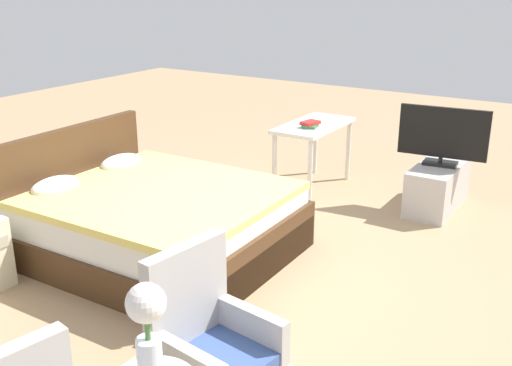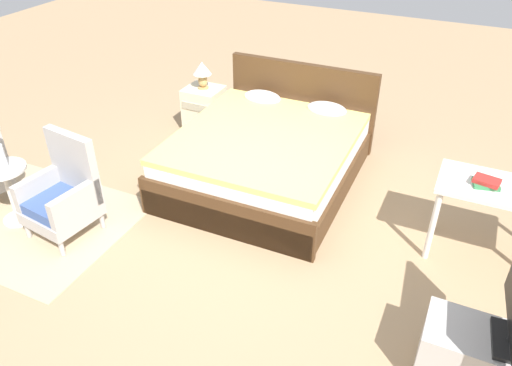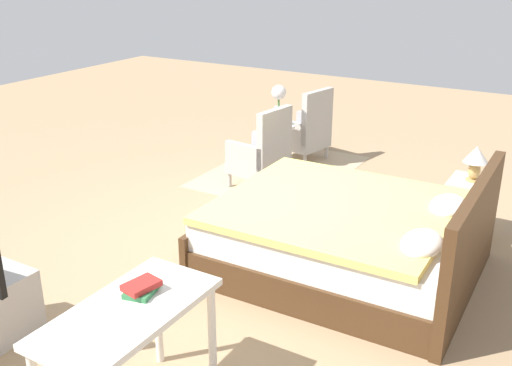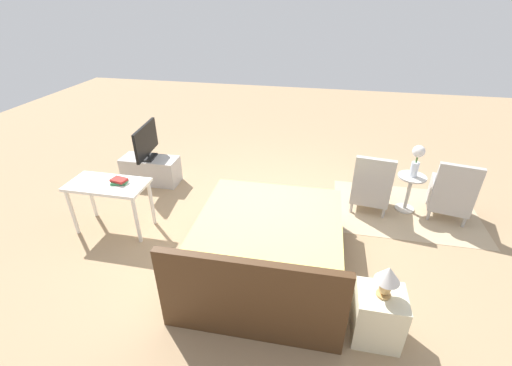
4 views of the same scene
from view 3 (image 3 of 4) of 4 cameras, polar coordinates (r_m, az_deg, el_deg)
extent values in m
plane|color=#A38460|center=(5.33, -1.65, -6.79)|extent=(16.00, 16.00, 0.00)
cube|color=tan|center=(7.31, 2.39, 1.16)|extent=(2.10, 1.50, 0.01)
cube|color=#472D19|center=(5.08, 8.25, -6.70)|extent=(1.73, 2.10, 0.28)
cube|color=white|center=(4.97, 8.40, -4.04)|extent=(1.66, 2.02, 0.24)
cube|color=#EAD66B|center=(4.93, 7.60, -2.27)|extent=(1.71, 1.85, 0.06)
cube|color=#472D19|center=(4.71, 19.84, -5.55)|extent=(1.74, 0.10, 0.96)
cube|color=#472D19|center=(5.46, -1.58, -3.74)|extent=(1.74, 0.08, 0.40)
ellipsoid|color=white|center=(5.05, 17.84, -2.09)|extent=(0.44, 0.29, 0.14)
ellipsoid|color=white|center=(4.36, 15.53, -5.56)|extent=(0.44, 0.29, 0.14)
cylinder|color=#ADA8A3|center=(8.05, 4.07, 3.66)|extent=(0.04, 0.04, 0.16)
cylinder|color=#ADA8A3|center=(7.71, 1.95, 2.90)|extent=(0.04, 0.04, 0.16)
cylinder|color=#ADA8A3|center=(7.79, 6.73, 2.96)|extent=(0.04, 0.04, 0.16)
cylinder|color=#ADA8A3|center=(7.44, 4.66, 2.16)|extent=(0.04, 0.04, 0.16)
cube|color=#ADA8A3|center=(7.70, 4.38, 3.93)|extent=(0.64, 0.64, 0.12)
cube|color=#3D5693|center=(7.67, 4.41, 4.71)|extent=(0.59, 0.59, 0.10)
cube|color=#ADA8A3|center=(7.47, 5.86, 6.36)|extent=(0.55, 0.19, 0.64)
cube|color=#ADA8A3|center=(7.83, 5.48, 5.62)|extent=(0.17, 0.52, 0.26)
cube|color=#ADA8A3|center=(7.47, 3.31, 4.93)|extent=(0.17, 0.52, 0.26)
cylinder|color=#ADA8A3|center=(7.13, -0.12, 1.38)|extent=(0.04, 0.04, 0.16)
cylinder|color=#ADA8A3|center=(6.80, -2.53, 0.35)|extent=(0.04, 0.04, 0.16)
cylinder|color=#ADA8A3|center=(6.87, 2.89, 0.57)|extent=(0.04, 0.04, 0.16)
cylinder|color=#ADA8A3|center=(6.52, 0.53, -0.53)|extent=(0.04, 0.04, 0.16)
cube|color=#ADA8A3|center=(6.78, 0.19, 1.57)|extent=(0.61, 0.61, 0.12)
cube|color=#3D5693|center=(6.74, 0.20, 2.45)|extent=(0.56, 0.56, 0.10)
cube|color=#ADA8A3|center=(6.53, 1.79, 4.30)|extent=(0.55, 0.15, 0.64)
cube|color=#ADA8A3|center=(6.89, 1.41, 3.57)|extent=(0.14, 0.52, 0.26)
cube|color=#ADA8A3|center=(6.54, -1.08, 2.60)|extent=(0.14, 0.52, 0.26)
cylinder|color=beige|center=(7.32, 2.08, 1.28)|extent=(0.28, 0.28, 0.03)
cylinder|color=beige|center=(7.23, 2.11, 3.35)|extent=(0.06, 0.06, 0.53)
cylinder|color=beige|center=(7.15, 2.14, 5.47)|extent=(0.40, 0.40, 0.02)
cylinder|color=silver|center=(7.12, 2.16, 6.42)|extent=(0.11, 0.11, 0.22)
cylinder|color=#477538|center=(7.08, 2.17, 7.67)|extent=(0.02, 0.02, 0.10)
sphere|color=silver|center=(7.06, 2.19, 8.64)|extent=(0.17, 0.17, 0.17)
cube|color=beige|center=(5.89, 19.62, -2.31)|extent=(0.44, 0.40, 0.55)
cube|color=#B3AB8E|center=(5.88, 17.81, -0.94)|extent=(0.37, 0.01, 0.09)
cylinder|color=tan|center=(5.79, 19.96, 0.29)|extent=(0.13, 0.13, 0.02)
ellipsoid|color=tan|center=(5.76, 20.07, 1.12)|extent=(0.11, 0.11, 0.16)
cone|color=silver|center=(5.71, 20.26, 2.59)|extent=(0.22, 0.22, 0.15)
cylinder|color=silver|center=(3.93, -9.36, -12.34)|extent=(0.05, 0.05, 0.68)
cylinder|color=silver|center=(3.71, -4.19, -14.30)|extent=(0.05, 0.05, 0.68)
cube|color=silver|center=(3.33, -12.13, -11.90)|extent=(1.04, 0.52, 0.04)
cube|color=#337A47|center=(3.43, -10.83, -10.01)|extent=(0.22, 0.19, 0.03)
cube|color=#AD2823|center=(3.41, -10.86, -9.55)|extent=(0.22, 0.17, 0.03)
camera|label=1|loc=(9.02, -1.65, 19.43)|focal=42.00mm
camera|label=2|loc=(6.25, -39.39, 20.57)|focal=35.00mm
camera|label=4|loc=(4.94, 51.47, 18.95)|focal=24.00mm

